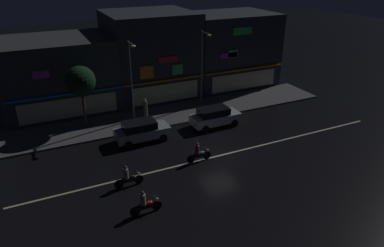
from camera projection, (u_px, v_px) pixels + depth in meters
name	position (u px, v px, depth m)	size (l,w,h in m)	color
ground_plane	(220.00, 156.00, 25.88)	(140.00, 140.00, 0.00)	black
lane_divider_stripe	(220.00, 155.00, 25.88)	(28.89, 0.16, 0.01)	beige
sidewalk_far	(175.00, 113.00, 32.93)	(30.41, 4.75, 0.14)	#4C4C4F
storefront_left_block	(150.00, 54.00, 36.49)	(8.65, 8.42, 8.54)	#2D333D
storefront_center_block	(228.00, 49.00, 39.74)	(9.80, 7.49, 7.95)	#2D333D
storefront_right_block	(60.00, 74.00, 33.20)	(10.47, 8.02, 6.71)	#383A3F
streetlamp_west	(131.00, 75.00, 29.50)	(0.44, 1.64, 7.06)	#47494C
streetlamp_mid	(203.00, 63.00, 32.80)	(0.44, 1.64, 7.21)	#47494C
pedestrian_on_sidewalk	(145.00, 109.00, 31.54)	(0.38, 0.38, 1.80)	#4C664C
street_tree	(81.00, 81.00, 28.42)	(2.45, 2.45, 5.32)	#473323
parked_car_near_kerb	(215.00, 116.00, 30.25)	(4.30, 1.98, 1.67)	silver
parked_car_trailing	(142.00, 131.00, 27.71)	(4.30, 1.98, 1.67)	#9EA0A5
motorcycle_lead	(198.00, 153.00, 24.91)	(1.90, 0.60, 1.52)	black
motorcycle_following	(128.00, 178.00, 22.13)	(1.90, 0.60, 1.52)	black
motorcycle_opposite_lane	(145.00, 204.00, 19.73)	(1.90, 0.60, 1.52)	black
traffic_cone	(145.00, 131.00, 29.06)	(0.36, 0.36, 0.55)	orange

